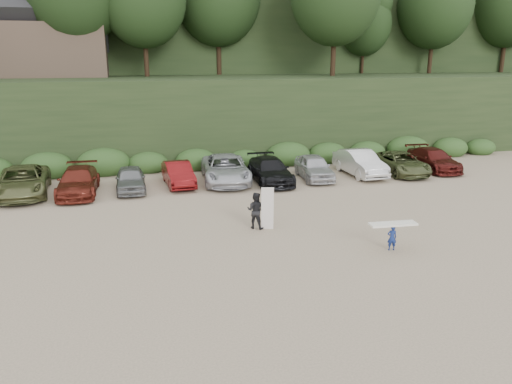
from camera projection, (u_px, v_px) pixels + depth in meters
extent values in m
plane|color=tan|center=(293.00, 237.00, 21.60)|extent=(120.00, 120.00, 0.00)
cube|color=black|center=(211.00, 113.00, 41.39)|extent=(80.00, 14.00, 6.00)
cube|color=black|center=(185.00, 52.00, 56.91)|extent=(90.00, 30.00, 16.00)
ellipsoid|color=black|center=(209.00, 11.00, 39.28)|extent=(66.00, 12.00, 10.00)
cube|color=#2B491E|center=(221.00, 159.00, 34.88)|extent=(46.20, 2.00, 1.20)
cube|color=brown|center=(54.00, 50.00, 39.12)|extent=(8.00, 6.00, 4.00)
imported|color=#5F653A|center=(23.00, 181.00, 27.89)|extent=(3.09, 5.95, 1.60)
imported|color=maroon|center=(78.00, 181.00, 28.14)|extent=(2.23, 5.19, 1.49)
imported|color=slate|center=(131.00, 179.00, 28.89)|extent=(1.68, 4.13, 1.40)
imported|color=maroon|center=(178.00, 174.00, 30.08)|extent=(1.80, 4.39, 1.42)
imported|color=silver|center=(226.00, 169.00, 30.86)|extent=(3.23, 6.14, 1.65)
imported|color=black|center=(270.00, 170.00, 30.80)|extent=(2.12, 5.17, 1.50)
imported|color=#B7B8BC|center=(314.00, 167.00, 31.68)|extent=(2.14, 4.61, 1.53)
imported|color=silver|center=(360.00, 163.00, 32.65)|extent=(1.92, 5.06, 1.65)
imported|color=#515A34|center=(400.00, 163.00, 33.11)|extent=(2.43, 5.15, 1.42)
imported|color=#4E1411|center=(434.00, 159.00, 34.19)|extent=(2.19, 5.07, 1.45)
imported|color=navy|center=(392.00, 238.00, 20.05)|extent=(0.43, 0.32, 1.05)
cube|color=white|center=(393.00, 224.00, 19.90)|extent=(1.95, 0.66, 0.08)
imported|color=black|center=(256.00, 210.00, 22.53)|extent=(1.04, 0.98, 1.69)
cube|color=silver|center=(267.00, 208.00, 22.30)|extent=(0.61, 0.41, 1.99)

